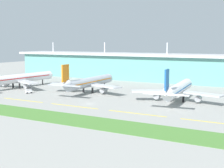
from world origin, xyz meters
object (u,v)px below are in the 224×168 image
(airliner_far_middle, at_px, (178,89))
(baggage_cart, at_px, (29,91))
(airliner_nearest, at_px, (18,79))
(airliner_near_middle, at_px, (89,82))

(airliner_far_middle, height_order, baggage_cart, airliner_far_middle)
(airliner_nearest, distance_m, airliner_far_middle, 111.10)
(airliner_near_middle, xyz_separation_m, airliner_far_middle, (57.71, -2.35, -0.00))
(airliner_nearest, xyz_separation_m, baggage_cart, (23.25, -14.13, -5.19))
(airliner_nearest, bearing_deg, airliner_far_middle, 2.35)
(baggage_cart, bearing_deg, airliner_near_middle, 34.98)
(airliner_nearest, distance_m, baggage_cart, 27.69)
(airliner_near_middle, distance_m, airliner_far_middle, 57.76)
(airliner_nearest, height_order, airliner_far_middle, same)
(airliner_far_middle, relative_size, baggage_cart, 15.03)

